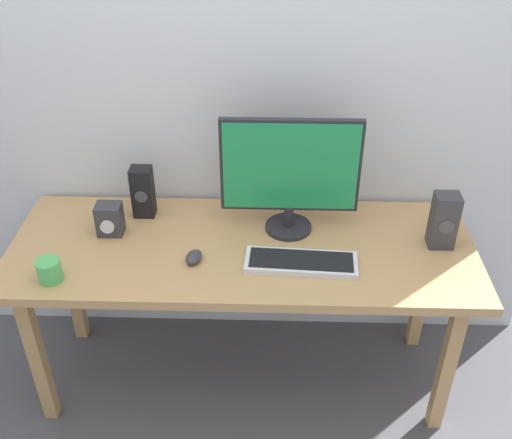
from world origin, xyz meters
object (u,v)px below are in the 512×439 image
(monitor, at_px, (290,172))
(keyboard_primary, at_px, (301,262))
(audio_controller, at_px, (110,219))
(mouse, at_px, (194,257))
(speaker_right, at_px, (444,221))
(coffee_mug, at_px, (49,270))
(speaker_left, at_px, (143,192))
(desk, at_px, (242,260))

(monitor, distance_m, keyboard_primary, 0.34)
(audio_controller, bearing_deg, mouse, -26.13)
(speaker_right, bearing_deg, monitor, 170.35)
(keyboard_primary, distance_m, mouse, 0.39)
(mouse, bearing_deg, monitor, 47.60)
(coffee_mug, bearing_deg, speaker_right, 10.10)
(monitor, relative_size, speaker_left, 2.46)
(desk, distance_m, mouse, 0.22)
(audio_controller, height_order, coffee_mug, audio_controller)
(speaker_right, bearing_deg, speaker_left, 171.39)
(speaker_left, distance_m, coffee_mug, 0.50)
(desk, distance_m, speaker_right, 0.77)
(desk, height_order, audio_controller, audio_controller)
(mouse, distance_m, speaker_right, 0.93)
(desk, relative_size, keyboard_primary, 4.28)
(monitor, relative_size, audio_controller, 4.11)
(monitor, bearing_deg, speaker_right, -9.65)
(desk, bearing_deg, coffee_mug, -161.41)
(speaker_left, distance_m, audio_controller, 0.18)
(mouse, bearing_deg, speaker_right, 22.47)
(speaker_left, bearing_deg, audio_controller, -128.16)
(mouse, xyz_separation_m, audio_controller, (-0.34, 0.17, 0.05))
(keyboard_primary, bearing_deg, audio_controller, 166.10)
(keyboard_primary, distance_m, audio_controller, 0.76)
(monitor, bearing_deg, desk, -144.46)
(speaker_left, xyz_separation_m, audio_controller, (-0.11, -0.14, -0.04))
(desk, height_order, speaker_right, speaker_right)
(speaker_right, bearing_deg, mouse, -171.95)
(mouse, height_order, coffee_mug, coffee_mug)
(mouse, relative_size, speaker_left, 0.40)
(speaker_right, height_order, audio_controller, speaker_right)
(desk, height_order, speaker_left, speaker_left)
(mouse, relative_size, audio_controller, 0.67)
(audio_controller, bearing_deg, speaker_left, 51.84)
(speaker_right, bearing_deg, desk, -177.78)
(desk, distance_m, coffee_mug, 0.71)
(mouse, distance_m, coffee_mug, 0.51)
(desk, height_order, mouse, mouse)
(keyboard_primary, height_order, speaker_left, speaker_left)
(mouse, bearing_deg, audio_controller, 168.29)
(desk, distance_m, monitor, 0.39)
(desk, xyz_separation_m, speaker_left, (-0.41, 0.20, 0.18))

